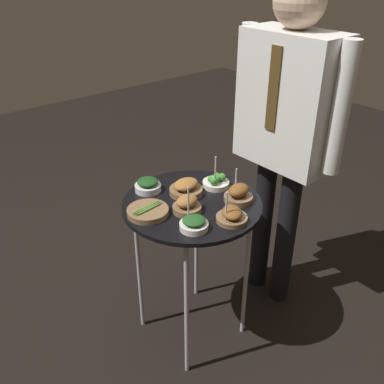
# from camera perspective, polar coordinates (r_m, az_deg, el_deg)

# --- Properties ---
(ground_plane) EXTENTS (8.00, 8.00, 0.00)m
(ground_plane) POSITION_cam_1_polar(r_m,az_deg,el_deg) (2.35, 0.00, -17.57)
(ground_plane) COLOR black
(serving_cart) EXTENTS (0.61, 0.61, 0.76)m
(serving_cart) POSITION_cam_1_polar(r_m,az_deg,el_deg) (1.89, 0.00, -3.07)
(serving_cart) COLOR black
(serving_cart) RESTS_ON ground_plane
(bowl_roast_front_center) EXTENTS (0.12, 0.12, 0.07)m
(bowl_roast_front_center) POSITION_cam_1_polar(r_m,az_deg,el_deg) (1.78, -0.68, -1.74)
(bowl_roast_front_center) COLOR brown
(bowl_roast_front_center) RESTS_ON serving_cart
(bowl_broccoli_near_rim) EXTENTS (0.12, 0.12, 0.17)m
(bowl_broccoli_near_rim) POSITION_cam_1_polar(r_m,az_deg,el_deg) (1.97, 3.24, 1.35)
(bowl_broccoli_near_rim) COLOR silver
(bowl_broccoli_near_rim) RESTS_ON serving_cart
(bowl_roast_mid_right) EXTENTS (0.15, 0.15, 0.07)m
(bowl_roast_mid_right) POSITION_cam_1_polar(r_m,az_deg,el_deg) (1.91, -0.81, 0.54)
(bowl_roast_mid_right) COLOR brown
(bowl_roast_mid_right) RESTS_ON serving_cart
(bowl_roast_center) EXTENTS (0.13, 0.13, 0.15)m
(bowl_roast_center) POSITION_cam_1_polar(r_m,az_deg,el_deg) (1.73, 5.33, -3.16)
(bowl_roast_center) COLOR brown
(bowl_roast_center) RESTS_ON serving_cart
(bowl_roast_mid_left) EXTENTS (0.13, 0.13, 0.14)m
(bowl_roast_mid_left) POSITION_cam_1_polar(r_m,az_deg,el_deg) (1.86, 6.21, -0.27)
(bowl_roast_mid_left) COLOR brown
(bowl_roast_mid_left) RESTS_ON serving_cart
(bowl_asparagus_back_left) EXTENTS (0.17, 0.17, 0.03)m
(bowl_asparagus_back_left) POSITION_cam_1_polar(r_m,az_deg,el_deg) (1.78, -5.92, -2.58)
(bowl_asparagus_back_left) COLOR brown
(bowl_asparagus_back_left) RESTS_ON serving_cart
(bowl_spinach_back_right) EXTENTS (0.11, 0.11, 0.18)m
(bowl_spinach_back_right) POSITION_cam_1_polar(r_m,az_deg,el_deg) (1.67, 0.24, -4.21)
(bowl_spinach_back_right) COLOR silver
(bowl_spinach_back_right) RESTS_ON serving_cart
(bowl_spinach_far_rim) EXTENTS (0.12, 0.12, 0.06)m
(bowl_spinach_far_rim) POSITION_cam_1_polar(r_m,az_deg,el_deg) (1.94, -5.91, 0.88)
(bowl_spinach_far_rim) COLOR silver
(bowl_spinach_far_rim) RESTS_ON serving_cart
(waiter_figure) EXTENTS (0.61, 0.23, 1.65)m
(waiter_figure) POSITION_cam_1_polar(r_m,az_deg,el_deg) (2.06, 12.50, 9.71)
(waiter_figure) COLOR black
(waiter_figure) RESTS_ON ground_plane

